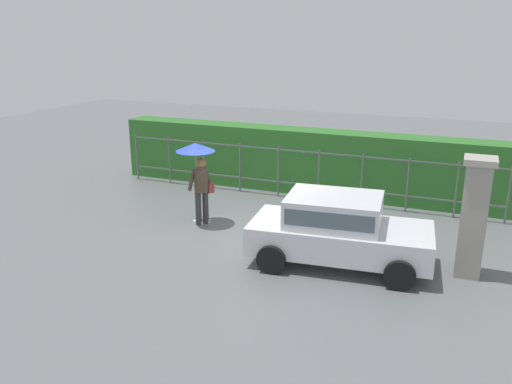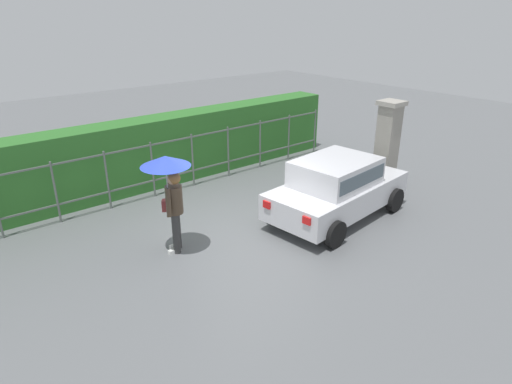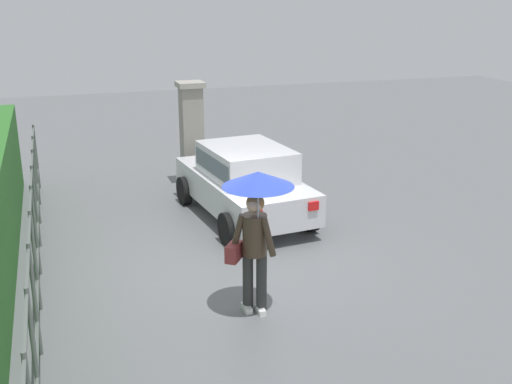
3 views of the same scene
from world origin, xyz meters
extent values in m
plane|color=slate|center=(0.00, 0.00, 0.00)|extent=(40.00, 40.00, 0.00)
cube|color=silver|center=(2.25, -0.75, 0.58)|extent=(3.85, 2.00, 0.60)
cube|color=silver|center=(2.10, -0.76, 1.18)|extent=(2.03, 1.62, 0.60)
cube|color=#4C5B66|center=(2.10, -0.76, 1.20)|extent=(1.89, 1.63, 0.33)
cylinder|color=black|center=(3.41, 0.22, 0.30)|extent=(0.62, 0.24, 0.60)
cylinder|color=black|center=(3.58, -1.46, 0.30)|extent=(0.62, 0.24, 0.60)
cylinder|color=black|center=(0.92, -0.04, 0.30)|extent=(0.62, 0.24, 0.60)
cylinder|color=black|center=(1.09, -1.71, 0.30)|extent=(0.62, 0.24, 0.60)
cube|color=red|center=(0.35, -0.38, 0.73)|extent=(0.08, 0.21, 0.16)
cube|color=red|center=(0.46, -1.48, 0.73)|extent=(0.08, 0.21, 0.16)
cylinder|color=#333333|center=(-1.59, 0.20, 0.43)|extent=(0.15, 0.15, 0.86)
cylinder|color=#333333|center=(-1.47, 0.36, 0.43)|extent=(0.15, 0.15, 0.86)
cube|color=white|center=(-1.63, 0.23, 0.04)|extent=(0.26, 0.10, 0.08)
cube|color=white|center=(-1.52, 0.39, 0.04)|extent=(0.26, 0.10, 0.08)
cylinder|color=#473828|center=(-1.53, 0.28, 1.15)|extent=(0.34, 0.34, 0.58)
sphere|color=#DBAD89|center=(-1.53, 0.28, 1.58)|extent=(0.22, 0.22, 0.22)
sphere|color=olive|center=(-1.50, 0.26, 1.60)|extent=(0.25, 0.25, 0.25)
cylinder|color=#473828|center=(-1.72, 0.15, 1.18)|extent=(0.21, 0.24, 0.56)
cylinder|color=#473828|center=(-1.46, 0.50, 1.18)|extent=(0.21, 0.24, 0.56)
cylinder|color=#B2B2B7|center=(-1.66, 0.27, 1.50)|extent=(0.02, 0.02, 0.77)
cone|color=blue|center=(-1.66, 0.27, 1.98)|extent=(0.97, 0.97, 0.20)
cube|color=maroon|center=(-1.47, 0.56, 0.91)|extent=(0.37, 0.33, 0.24)
cube|color=gray|center=(4.75, -0.28, 1.15)|extent=(0.48, 0.48, 2.30)
cube|color=#9E998E|center=(4.75, -0.28, 2.36)|extent=(0.60, 0.60, 0.12)
cylinder|color=#59605B|center=(-2.99, 3.17, 0.75)|extent=(0.05, 0.05, 1.50)
cylinder|color=#59605B|center=(-1.77, 3.17, 0.75)|extent=(0.05, 0.05, 1.50)
cylinder|color=#59605B|center=(-0.54, 3.17, 0.75)|extent=(0.05, 0.05, 1.50)
cylinder|color=#59605B|center=(0.68, 3.17, 0.75)|extent=(0.05, 0.05, 1.50)
cylinder|color=#59605B|center=(1.91, 3.17, 0.75)|extent=(0.05, 0.05, 1.50)
cylinder|color=#59605B|center=(3.13, 3.17, 0.75)|extent=(0.05, 0.05, 1.50)
cylinder|color=#59605B|center=(4.36, 3.17, 0.75)|extent=(0.05, 0.05, 1.50)
cylinder|color=#59605B|center=(5.58, 3.17, 0.75)|extent=(0.05, 0.05, 1.50)
cube|color=#59605B|center=(0.07, 3.17, 1.42)|extent=(11.03, 0.03, 0.04)
cube|color=#59605B|center=(0.07, 3.17, 0.45)|extent=(11.03, 0.03, 0.04)
cube|color=#2D6B28|center=(0.07, 3.98, 0.95)|extent=(12.03, 0.90, 1.90)
camera|label=1|loc=(4.47, -10.75, 4.70)|focal=36.74mm
camera|label=2|loc=(-5.38, -6.95, 4.66)|focal=30.96mm
camera|label=3|loc=(-9.02, 2.77, 4.29)|focal=43.39mm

